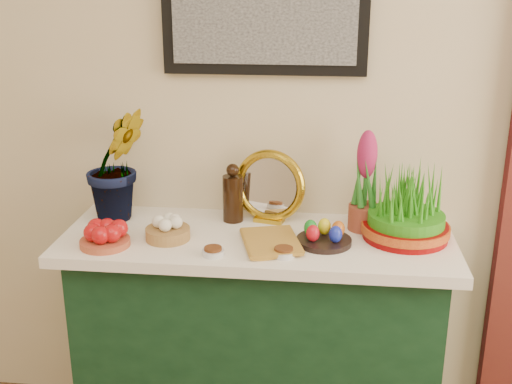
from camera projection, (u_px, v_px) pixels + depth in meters
The scene contains 14 objects.
room at pixel (102, 184), 0.25m from camera, with size 4.50×4.54×2.72m.
sideboard at pixel (257, 347), 2.45m from camera, with size 1.30×0.45×0.85m, color #153A20.
tablecloth at pixel (258, 240), 2.31m from camera, with size 1.40×0.55×0.04m, color white.
hyacinth_green at pixel (116, 146), 2.37m from camera, with size 0.28×0.24×0.57m, color #297522.
apple_bowl at pixel (105, 236), 2.20m from camera, with size 0.19×0.19×0.09m.
garlic_basket at pixel (168, 230), 2.26m from camera, with size 0.18×0.18×0.09m.
vinegar_cruet at pixel (233, 196), 2.41m from camera, with size 0.08×0.08×0.22m.
mirror at pixel (270, 187), 2.40m from camera, with size 0.28×0.12×0.28m.
book at pixel (244, 243), 2.19m from camera, with size 0.17×0.25×0.03m, color #B1812D.
spice_dish_left at pixel (213, 252), 2.13m from camera, with size 0.07×0.07×0.03m.
spice_dish_right at pixel (284, 252), 2.13m from camera, with size 0.08×0.08×0.03m.
egg_plate at pixel (324, 236), 2.22m from camera, with size 0.22×0.22×0.08m.
hyacinth_pink at pixel (365, 186), 2.30m from camera, with size 0.11×0.11×0.37m.
wheatgrass_sabzeh at pixel (407, 209), 2.24m from camera, with size 0.31×0.31×0.25m.
Camera 1 is at (0.14, -0.11, 1.78)m, focal length 45.00 mm.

